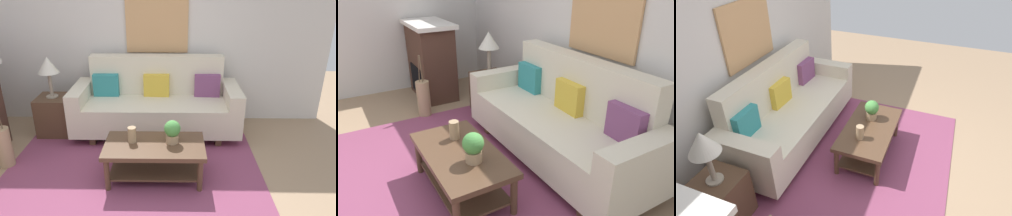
# 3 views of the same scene
# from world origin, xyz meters

# --- Properties ---
(ground_plane) EXTENTS (9.54, 9.54, 0.00)m
(ground_plane) POSITION_xyz_m (0.00, 0.00, 0.00)
(ground_plane) COLOR #9E7F60
(wall_back) EXTENTS (5.54, 0.10, 2.70)m
(wall_back) POSITION_xyz_m (0.00, 2.14, 1.35)
(wall_back) COLOR silver
(wall_back) RESTS_ON ground_plane
(wall_left) EXTENTS (0.10, 5.09, 2.70)m
(wall_left) POSITION_xyz_m (-2.82, 0.55, 1.35)
(wall_left) COLOR silver
(wall_left) RESTS_ON ground_plane
(area_rug) EXTENTS (3.00, 2.11, 0.01)m
(area_rug) POSITION_xyz_m (0.00, 0.50, 0.01)
(area_rug) COLOR #843D5B
(area_rug) RESTS_ON ground_plane
(couch) EXTENTS (2.30, 0.84, 1.08)m
(couch) POSITION_xyz_m (0.23, 1.61, 0.43)
(couch) COLOR beige
(couch) RESTS_ON ground_plane
(throw_pillow_teal) EXTENTS (0.36, 0.12, 0.32)m
(throw_pillow_teal) POSITION_xyz_m (-0.49, 1.73, 0.68)
(throw_pillow_teal) COLOR teal
(throw_pillow_teal) RESTS_ON couch
(throw_pillow_mustard) EXTENTS (0.37, 0.14, 0.32)m
(throw_pillow_mustard) POSITION_xyz_m (0.23, 1.73, 0.68)
(throw_pillow_mustard) COLOR gold
(throw_pillow_mustard) RESTS_ON couch
(throw_pillow_plum) EXTENTS (0.37, 0.14, 0.32)m
(throw_pillow_plum) POSITION_xyz_m (0.95, 1.73, 0.68)
(throw_pillow_plum) COLOR #7A4270
(throw_pillow_plum) RESTS_ON couch
(coffee_table) EXTENTS (1.10, 0.60, 0.43)m
(coffee_table) POSITION_xyz_m (0.27, 0.49, 0.31)
(coffee_table) COLOR #513826
(coffee_table) RESTS_ON ground_plane
(tabletop_vase) EXTENTS (0.09, 0.09, 0.17)m
(tabletop_vase) POSITION_xyz_m (0.02, 0.53, 0.52)
(tabletop_vase) COLOR tan
(tabletop_vase) RESTS_ON coffee_table
(potted_plant_tabletop) EXTENTS (0.18, 0.18, 0.26)m
(potted_plant_tabletop) POSITION_xyz_m (0.46, 0.52, 0.57)
(potted_plant_tabletop) COLOR tan
(potted_plant_tabletop) RESTS_ON coffee_table
(side_table) EXTENTS (0.44, 0.44, 0.56)m
(side_table) POSITION_xyz_m (-1.22, 1.55, 0.28)
(side_table) COLOR #513826
(side_table) RESTS_ON ground_plane
(table_lamp) EXTENTS (0.28, 0.28, 0.57)m
(table_lamp) POSITION_xyz_m (-1.22, 1.55, 0.99)
(table_lamp) COLOR gray
(table_lamp) RESTS_ON side_table
(fireplace) EXTENTS (1.02, 0.58, 1.16)m
(fireplace) POSITION_xyz_m (-2.22, 1.05, 0.59)
(fireplace) COLOR #472D23
(fireplace) RESTS_ON ground_plane
(floor_vase) EXTENTS (0.18, 0.18, 0.50)m
(floor_vase) POSITION_xyz_m (-1.53, 0.69, 0.25)
(floor_vase) COLOR tan
(floor_vase) RESTS_ON ground_plane
(floor_vase_branch_a) EXTENTS (0.03, 0.02, 0.36)m
(floor_vase_branch_a) POSITION_xyz_m (-1.51, 0.69, 0.68)
(floor_vase_branch_a) COLOR brown
(floor_vase_branch_a) RESTS_ON floor_vase
(floor_vase_branch_b) EXTENTS (0.05, 0.04, 0.36)m
(floor_vase_branch_b) POSITION_xyz_m (-1.54, 0.71, 0.68)
(floor_vase_branch_b) COLOR brown
(floor_vase_branch_b) RESTS_ON floor_vase
(floor_vase_branch_c) EXTENTS (0.04, 0.03, 0.36)m
(floor_vase_branch_c) POSITION_xyz_m (-1.54, 0.67, 0.68)
(floor_vase_branch_c) COLOR brown
(floor_vase_branch_c) RESTS_ON floor_vase
(framed_painting) EXTENTS (0.89, 0.03, 0.77)m
(framed_painting) POSITION_xyz_m (0.23, 2.07, 1.46)
(framed_painting) COLOR tan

